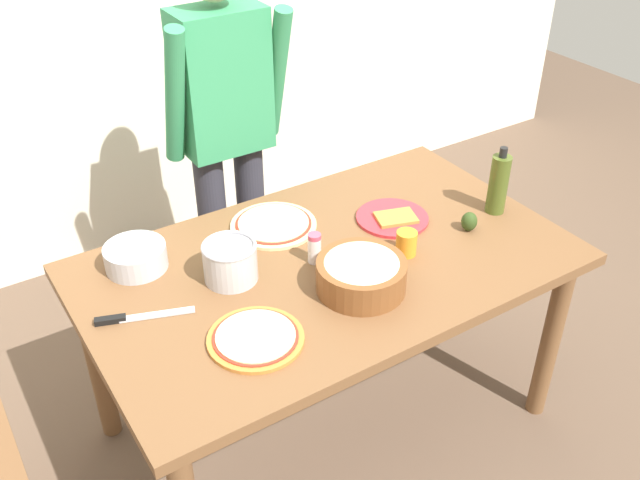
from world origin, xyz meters
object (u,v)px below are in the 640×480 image
Objects in this scene: mixing_bowl_steel at (136,257)px; cup_orange at (406,243)px; person_cook at (226,127)px; dining_table at (328,282)px; avocado at (469,221)px; salt_shaker at (314,248)px; pizza_raw_on_board at (273,225)px; pizza_cooked_on_tray at (256,338)px; steel_pot at (230,261)px; olive_oil_bottle at (498,184)px; popcorn_bowl at (361,273)px; plate_with_slice at (393,218)px; chef_knife at (132,317)px.

cup_orange is (0.78, -0.41, 0.00)m from mixing_bowl_steel.
person_cook reaches higher than mixing_bowl_steel.
mixing_bowl_steel reaches higher than dining_table.
dining_table is 0.64m from mixing_bowl_steel.
salt_shaker is at bearing 166.53° from avocado.
person_cook is at bearing 81.99° from pizza_raw_on_board.
avocado is (0.90, 0.10, 0.03)m from pizza_cooked_on_tray.
cup_orange is at bearing -75.75° from person_cook.
person_cook reaches higher than pizza_raw_on_board.
cup_orange reaches higher than pizza_raw_on_board.
person_cook is 1.07m from pizza_cooked_on_tray.
mixing_bowl_steel is 1.15× the size of steel_pot.
popcorn_bowl is at bearing -170.61° from olive_oil_bottle.
plate_with_slice is 3.71× the size of avocado.
steel_pot is (0.23, -0.22, 0.03)m from mixing_bowl_steel.
salt_shaker is (0.01, -0.25, 0.04)m from pizza_raw_on_board.
chef_knife is at bearing -178.80° from plate_with_slice.
person_cook is at bearing 128.75° from olive_oil_bottle.
person_cook reaches higher than olive_oil_bottle.
pizza_raw_on_board and pizza_cooked_on_tray have the same top height.
steel_pot is 0.62× the size of chef_knife.
chef_knife is (-0.60, -0.21, -0.00)m from pizza_raw_on_board.
chef_knife is (-0.67, -0.70, -0.17)m from person_cook.
mixing_bowl_steel reaches higher than pizza_raw_on_board.
salt_shaker is at bearing -94.53° from person_cook.
popcorn_bowl is at bearing -90.49° from dining_table.
person_cook is 8.10× the size of mixing_bowl_steel.
salt_shaker is at bearing 101.56° from popcorn_bowl.
popcorn_bowl is 1.09× the size of olive_oil_bottle.
plate_with_slice is at bearing 38.57° from popcorn_bowl.
popcorn_bowl is at bearing -172.42° from avocado.
avocado is at bearing -13.43° from steel_pot.
pizza_raw_on_board is 2.88× the size of salt_shaker.
avocado is (-0.17, -0.04, -0.08)m from olive_oil_bottle.
steel_pot reaches higher than mixing_bowl_steel.
steel_pot is at bearing 166.66° from salt_shaker.
olive_oil_bottle is 0.19m from avocado.
dining_table is at bearing -79.12° from pizza_raw_on_board.
salt_shaker reaches higher than avocado.
person_cook is 5.82× the size of pizza_cooked_on_tray.
dining_table is 0.71m from olive_oil_bottle.
olive_oil_bottle reaches higher than steel_pot.
popcorn_bowl reaches higher than chef_knife.
pizza_raw_on_board is 0.68m from avocado.
pizza_raw_on_board is 1.76× the size of steel_pot.
steel_pot is at bearing 75.86° from pizza_cooked_on_tray.
dining_table is 5.25× the size of pizza_raw_on_board.
salt_shaker reaches higher than pizza_raw_on_board.
pizza_raw_on_board is 0.33m from steel_pot.
mixing_bowl_steel is 0.58m from salt_shaker.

